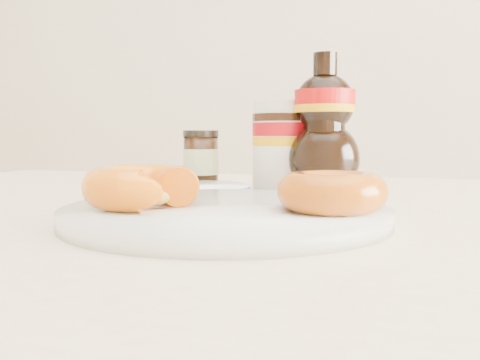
% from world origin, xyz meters
% --- Properties ---
extents(dining_table, '(1.40, 0.90, 0.75)m').
position_xyz_m(dining_table, '(0.00, 0.10, 0.67)').
color(dining_table, '#F5E2BA').
rests_on(dining_table, ground).
extents(plate, '(0.30, 0.30, 0.02)m').
position_xyz_m(plate, '(-0.06, -0.01, 0.76)').
color(plate, white).
rests_on(plate, dining_table).
extents(donut_bitten, '(0.13, 0.13, 0.04)m').
position_xyz_m(donut_bitten, '(-0.13, -0.03, 0.78)').
color(donut_bitten, orange).
rests_on(donut_bitten, plate).
extents(donut_whole, '(0.10, 0.10, 0.03)m').
position_xyz_m(donut_whole, '(0.04, -0.01, 0.78)').
color(donut_whole, '#A9500A').
rests_on(donut_whole, plate).
extents(nutella_jar, '(0.09, 0.09, 0.13)m').
position_xyz_m(nutella_jar, '(-0.06, 0.30, 0.82)').
color(nutella_jar, white).
rests_on(nutella_jar, dining_table).
extents(syrup_bottle, '(0.12, 0.11, 0.19)m').
position_xyz_m(syrup_bottle, '(-0.00, 0.27, 0.85)').
color(syrup_bottle, black).
rests_on(syrup_bottle, dining_table).
extents(dark_jar, '(0.05, 0.05, 0.09)m').
position_xyz_m(dark_jar, '(-0.19, 0.30, 0.79)').
color(dark_jar, black).
rests_on(dark_jar, dining_table).
extents(blue_rim_saucer, '(0.14, 0.14, 0.01)m').
position_xyz_m(blue_rim_saucer, '(-0.16, 0.19, 0.76)').
color(blue_rim_saucer, white).
rests_on(blue_rim_saucer, dining_table).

